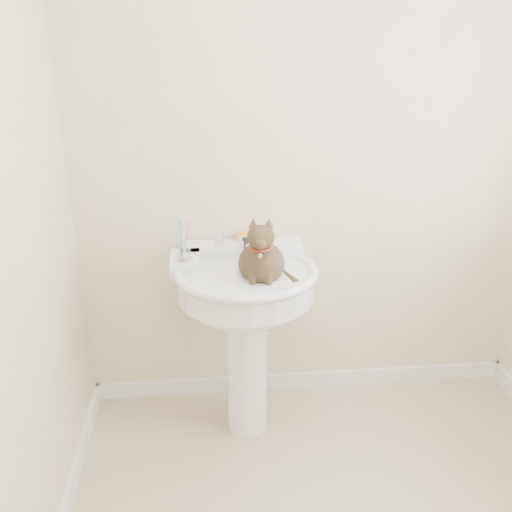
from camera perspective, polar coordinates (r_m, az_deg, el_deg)
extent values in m
cube|color=white|center=(3.02, 5.04, -12.87)|extent=(2.20, 0.02, 0.09)
cylinder|color=white|center=(2.58, -0.97, -11.85)|extent=(0.19, 0.19, 0.67)
cylinder|color=white|center=(2.36, -1.04, -3.03)|extent=(0.59, 0.59, 0.13)
ellipsoid|color=white|center=(2.38, -1.03, -4.41)|extent=(0.55, 0.48, 0.21)
torus|color=white|center=(2.33, -1.05, -1.71)|extent=(0.63, 0.63, 0.04)
cube|color=white|center=(2.52, -1.42, 0.62)|extent=(0.55, 0.15, 0.06)
cube|color=white|center=(2.40, -7.47, -0.73)|extent=(0.13, 0.20, 0.06)
cylinder|color=silver|center=(2.46, -1.36, 1.40)|extent=(0.05, 0.05, 0.05)
cylinder|color=silver|center=(2.40, -1.28, 1.62)|extent=(0.04, 0.04, 0.14)
sphere|color=white|center=(2.46, -3.95, 1.91)|extent=(0.06, 0.06, 0.06)
sphere|color=white|center=(2.48, 1.15, 2.09)|extent=(0.06, 0.06, 0.06)
cube|color=orange|center=(2.54, -0.89, 1.96)|extent=(0.10, 0.08, 0.03)
cylinder|color=silver|center=(2.35, -7.54, -0.37)|extent=(0.07, 0.07, 0.01)
cylinder|color=white|center=(2.33, -7.60, 0.66)|extent=(0.06, 0.06, 0.09)
cylinder|color=#3797D7|center=(2.32, -7.96, 1.79)|extent=(0.01, 0.01, 0.17)
cylinder|color=white|center=(2.32, -7.66, 1.81)|extent=(0.01, 0.01, 0.17)
cylinder|color=pink|center=(2.32, -7.36, 1.82)|extent=(0.01, 0.01, 0.17)
ellipsoid|color=#493B21|center=(2.28, 0.52, -0.75)|extent=(0.20, 0.23, 0.18)
ellipsoid|color=#493B21|center=(2.19, 0.73, -0.24)|extent=(0.13, 0.12, 0.16)
ellipsoid|color=#493B21|center=(2.12, 0.82, 2.01)|extent=(0.11, 0.10, 0.10)
cone|color=#493B21|center=(2.12, -0.05, 3.46)|extent=(0.04, 0.04, 0.04)
cone|color=#493B21|center=(2.13, 1.61, 3.51)|extent=(0.04, 0.04, 0.04)
cylinder|color=#493B21|center=(2.34, 2.98, -1.83)|extent=(0.03, 0.03, 0.21)
torus|color=maroon|center=(2.15, 0.79, 0.93)|extent=(0.09, 0.09, 0.01)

